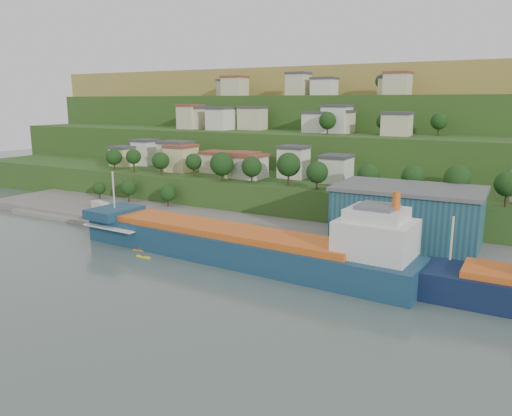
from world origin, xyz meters
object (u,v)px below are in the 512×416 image
Objects in this scene: cargo_ship_near at (245,247)px; warehouse at (408,215)px; caravan at (100,207)px; kayak_orange at (139,250)px.

cargo_ship_near is 36.45m from warehouse.
cargo_ship_near is 11.87× the size of caravan.
warehouse is at bearing 22.79° from caravan.
caravan is at bearing 167.97° from cargo_ship_near.
caravan is 39.40m from kayak_orange.
warehouse is at bearing 43.12° from cargo_ship_near.
caravan reaches higher than kayak_orange.
cargo_ship_near is 60.51m from caravan.
caravan is (-86.02, -7.50, -5.71)m from warehouse.
cargo_ship_near is 25.62m from kayak_orange.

